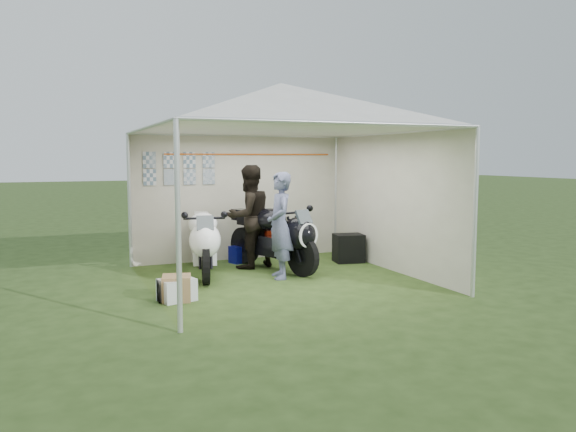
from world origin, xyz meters
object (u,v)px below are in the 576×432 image
at_px(equipment_box, 349,248).
at_px(crate_0, 177,290).
at_px(motorcycle_black, 277,235).
at_px(person_dark_jacket, 249,217).
at_px(canopy_tent, 280,112).
at_px(crate_1, 177,288).
at_px(paddock_stand, 242,254).
at_px(person_blue_jacket, 280,225).
at_px(motorcycle_white, 204,240).

relative_size(equipment_box, crate_0, 1.16).
xyz_separation_m(motorcycle_black, person_dark_jacket, (-0.34, 0.42, 0.29)).
distance_m(canopy_tent, equipment_box, 3.01).
xyz_separation_m(crate_0, crate_1, (0.00, 0.02, 0.02)).
xyz_separation_m(paddock_stand, person_blue_jacket, (0.14, -1.50, 0.68)).
xyz_separation_m(motorcycle_white, crate_1, (-0.73, -1.38, -0.41)).
relative_size(motorcycle_white, person_blue_jacket, 1.25).
relative_size(motorcycle_black, equipment_box, 4.13).
bearing_deg(motorcycle_white, person_blue_jacket, -18.42).
relative_size(paddock_stand, equipment_box, 0.80).
bearing_deg(motorcycle_white, crate_0, -105.54).
xyz_separation_m(paddock_stand, person_dark_jacket, (-0.03, -0.52, 0.73)).
distance_m(motorcycle_white, person_blue_jacket, 1.26).
bearing_deg(person_blue_jacket, motorcycle_white, -111.04).
bearing_deg(crate_0, canopy_tent, 20.76).
distance_m(motorcycle_white, motorcycle_black, 1.23).
bearing_deg(motorcycle_white, paddock_stand, 55.73).
bearing_deg(crate_1, canopy_tent, 20.25).
xyz_separation_m(motorcycle_white, person_dark_jacket, (0.89, 0.36, 0.30)).
relative_size(person_blue_jacket, equipment_box, 3.27).
height_order(person_dark_jacket, crate_0, person_dark_jacket).
relative_size(paddock_stand, person_dark_jacket, 0.23).
bearing_deg(paddock_stand, canopy_tent, -86.35).
bearing_deg(person_blue_jacket, paddock_stand, -165.23).
distance_m(motorcycle_black, crate_1, 2.40).
distance_m(canopy_tent, motorcycle_white, 2.36).
height_order(motorcycle_white, person_dark_jacket, person_dark_jacket).
bearing_deg(crate_1, equipment_box, 23.99).
distance_m(motorcycle_white, crate_0, 1.63).
height_order(equipment_box, crate_0, equipment_box).
distance_m(motorcycle_white, crate_1, 1.61).
bearing_deg(equipment_box, motorcycle_black, -171.70).
height_order(motorcycle_white, motorcycle_black, motorcycle_black).
relative_size(person_dark_jacket, crate_1, 4.76).
height_order(paddock_stand, person_blue_jacket, person_blue_jacket).
bearing_deg(motorcycle_white, person_dark_jacket, 33.97).
bearing_deg(paddock_stand, motorcycle_black, -71.61).
distance_m(motorcycle_white, person_dark_jacket, 1.01).
bearing_deg(person_dark_jacket, canopy_tent, 80.45).
distance_m(motorcycle_black, person_dark_jacket, 0.61).
height_order(crate_0, crate_1, crate_1).
distance_m(canopy_tent, crate_1, 3.05).
xyz_separation_m(canopy_tent, person_dark_jacket, (-0.13, 1.09, -1.69)).
height_order(canopy_tent, person_dark_jacket, canopy_tent).
xyz_separation_m(motorcycle_black, person_blue_jacket, (-0.17, -0.56, 0.24)).
relative_size(motorcycle_black, person_dark_jacket, 1.19).
height_order(motorcycle_black, crate_0, motorcycle_black).
bearing_deg(crate_1, paddock_stand, 53.90).
xyz_separation_m(canopy_tent, person_blue_jacket, (0.04, 0.11, -1.74)).
bearing_deg(canopy_tent, paddock_stand, 93.65).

